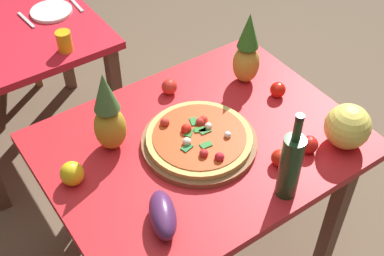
{
  "coord_description": "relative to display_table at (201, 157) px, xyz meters",
  "views": [
    {
      "loc": [
        -0.83,
        -1.14,
        2.21
      ],
      "look_at": [
        -0.02,
        0.04,
        0.83
      ],
      "focal_mm": 47.74,
      "sensor_mm": 36.0,
      "label": 1
    }
  ],
  "objects": [
    {
      "name": "wine_bottle",
      "position": [
        0.1,
        -0.38,
        0.24
      ],
      "size": [
        0.08,
        0.08,
        0.37
      ],
      "color": "#1D391C",
      "rests_on": "display_table"
    },
    {
      "name": "knife_utensil",
      "position": [
        0.04,
        1.23,
        0.1
      ],
      "size": [
        0.02,
        0.18,
        0.01
      ],
      "primitive_type": "cube",
      "rotation": [
        0.0,
        0.0,
        -0.04
      ],
      "color": "silver",
      "rests_on": "background_table"
    },
    {
      "name": "ground_plane",
      "position": [
        0.0,
        0.0,
        -0.68
      ],
      "size": [
        10.0,
        10.0,
        0.0
      ],
      "primitive_type": "plane",
      "color": "brown"
    },
    {
      "name": "melon",
      "position": [
        0.45,
        -0.33,
        0.18
      ],
      "size": [
        0.18,
        0.18,
        0.18
      ],
      "primitive_type": "sphere",
      "color": "#F2E060",
      "rests_on": "display_table"
    },
    {
      "name": "tomato_at_corner",
      "position": [
        0.06,
        0.32,
        0.13
      ],
      "size": [
        0.07,
        0.07,
        0.07
      ],
      "primitive_type": "sphere",
      "color": "red",
      "rests_on": "display_table"
    },
    {
      "name": "dinner_plate",
      "position": [
        -0.1,
        1.23,
        0.1
      ],
      "size": [
        0.22,
        0.22,
        0.02
      ],
      "primitive_type": "cylinder",
      "color": "white",
      "rests_on": "background_table"
    },
    {
      "name": "pineapple_right",
      "position": [
        -0.3,
        0.17,
        0.25
      ],
      "size": [
        0.12,
        0.12,
        0.35
      ],
      "color": "gold",
      "rests_on": "display_table"
    },
    {
      "name": "tomato_near_board",
      "position": [
        0.17,
        -0.27,
        0.13
      ],
      "size": [
        0.06,
        0.06,
        0.06
      ],
      "primitive_type": "sphere",
      "color": "red",
      "rests_on": "display_table"
    },
    {
      "name": "eggplant",
      "position": [
        -0.33,
        -0.25,
        0.14
      ],
      "size": [
        0.16,
        0.22,
        0.09
      ],
      "primitive_type": "ellipsoid",
      "rotation": [
        0.0,
        0.0,
        1.16
      ],
      "color": "#4E2453",
      "rests_on": "display_table"
    },
    {
      "name": "pineapple_left",
      "position": [
        0.38,
        0.2,
        0.25
      ],
      "size": [
        0.12,
        0.12,
        0.34
      ],
      "color": "gold",
      "rests_on": "display_table"
    },
    {
      "name": "tomato_by_bottle",
      "position": [
        0.31,
        -0.28,
        0.13
      ],
      "size": [
        0.07,
        0.07,
        0.07
      ],
      "primitive_type": "sphere",
      "color": "red",
      "rests_on": "display_table"
    },
    {
      "name": "background_table",
      "position": [
        -0.34,
        1.18,
        -0.03
      ],
      "size": [
        0.86,
        0.83,
        0.78
      ],
      "color": "brown",
      "rests_on": "ground_plane"
    },
    {
      "name": "pizza_board",
      "position": [
        -0.02,
        -0.01,
        0.11
      ],
      "size": [
        0.45,
        0.45,
        0.02
      ],
      "primitive_type": "cylinder",
      "color": "brown",
      "rests_on": "display_table"
    },
    {
      "name": "bell_pepper",
      "position": [
        -0.5,
        0.09,
        0.14
      ],
      "size": [
        0.09,
        0.09,
        0.1
      ],
      "primitive_type": "ellipsoid",
      "color": "yellow",
      "rests_on": "display_table"
    },
    {
      "name": "tomato_beside_pepper",
      "position": [
        0.43,
        0.04,
        0.13
      ],
      "size": [
        0.07,
        0.07,
        0.07
      ],
      "primitive_type": "sphere",
      "color": "red",
      "rests_on": "display_table"
    },
    {
      "name": "fork_utensil",
      "position": [
        -0.24,
        1.23,
        0.1
      ],
      "size": [
        0.03,
        0.18,
        0.01
      ],
      "primitive_type": "cube",
      "rotation": [
        0.0,
        0.0,
        0.08
      ],
      "color": "silver",
      "rests_on": "background_table"
    },
    {
      "name": "display_table",
      "position": [
        0.0,
        0.0,
        0.0
      ],
      "size": [
        1.22,
        0.93,
        0.78
      ],
      "color": "brown",
      "rests_on": "ground_plane"
    },
    {
      "name": "pizza",
      "position": [
        -0.02,
        -0.01,
        0.13
      ],
      "size": [
        0.41,
        0.41,
        0.06
      ],
      "color": "#D3B75C",
      "rests_on": "pizza_board"
    },
    {
      "name": "drinking_glass_juice",
      "position": [
        -0.18,
        0.87,
        0.14
      ],
      "size": [
        0.07,
        0.07,
        0.1
      ],
      "primitive_type": "cylinder",
      "color": "gold",
      "rests_on": "background_table"
    }
  ]
}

